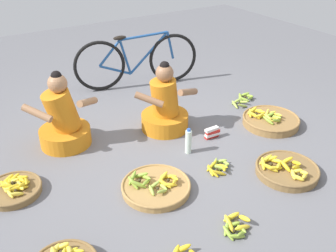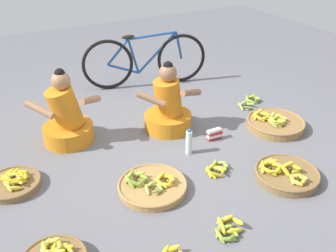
# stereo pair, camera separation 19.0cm
# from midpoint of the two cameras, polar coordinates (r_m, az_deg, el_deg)

# --- Properties ---
(ground_plane) EXTENTS (10.00, 10.00, 0.00)m
(ground_plane) POSITION_cam_midpoint_polar(r_m,az_deg,el_deg) (3.90, -0.00, -3.21)
(ground_plane) COLOR slate
(vendor_woman_front) EXTENTS (0.73, 0.52, 0.79)m
(vendor_woman_front) POSITION_cam_midpoint_polar(r_m,az_deg,el_deg) (4.11, 1.33, 2.67)
(vendor_woman_front) COLOR orange
(vendor_woman_front) RESTS_ON ground
(vendor_woman_behind) EXTENTS (0.76, 0.52, 0.81)m
(vendor_woman_behind) POSITION_cam_midpoint_polar(r_m,az_deg,el_deg) (3.99, -13.75, 1.02)
(vendor_woman_behind) COLOR orange
(vendor_woman_behind) RESTS_ON ground
(bicycle_leaning) EXTENTS (1.66, 0.46, 0.73)m
(bicycle_leaning) POSITION_cam_midpoint_polar(r_m,az_deg,el_deg) (5.20, -2.42, 9.85)
(bicycle_leaning) COLOR black
(bicycle_leaning) RESTS_ON ground
(banana_basket_back_center) EXTENTS (0.48, 0.48, 0.14)m
(banana_basket_back_center) POSITION_cam_midpoint_polar(r_m,az_deg,el_deg) (3.58, -20.91, -8.04)
(banana_basket_back_center) COLOR brown
(banana_basket_back_center) RESTS_ON ground
(banana_basket_back_left) EXTENTS (0.58, 0.58, 0.15)m
(banana_basket_back_left) POSITION_cam_midpoint_polar(r_m,az_deg,el_deg) (3.63, 18.90, -6.91)
(banana_basket_back_left) COLOR brown
(banana_basket_back_left) RESTS_ON ground
(banana_basket_front_left) EXTENTS (0.61, 0.61, 0.14)m
(banana_basket_front_left) POSITION_cam_midpoint_polar(r_m,az_deg,el_deg) (3.32, -0.73, -9.04)
(banana_basket_front_left) COLOR #A87F47
(banana_basket_front_left) RESTS_ON ground
(banana_basket_near_bicycle) EXTENTS (0.64, 0.64, 0.17)m
(banana_basket_near_bicycle) POSITION_cam_midpoint_polar(r_m,az_deg,el_deg) (4.41, 17.08, 0.37)
(banana_basket_near_bicycle) COLOR olive
(banana_basket_near_bicycle) RESTS_ON ground
(loose_bananas_mid_right) EXTENTS (0.27, 0.24, 0.10)m
(loose_bananas_mid_right) POSITION_cam_midpoint_polar(r_m,az_deg,el_deg) (3.01, 10.95, -14.98)
(loose_bananas_mid_right) COLOR #8CAD38
(loose_bananas_mid_right) RESTS_ON ground
(loose_bananas_mid_left) EXTENTS (0.39, 0.31, 0.09)m
(loose_bananas_mid_left) POSITION_cam_midpoint_polar(r_m,az_deg,el_deg) (4.90, 13.36, 3.62)
(loose_bananas_mid_left) COLOR #8CAD38
(loose_bananas_mid_left) RESTS_ON ground
(loose_bananas_front_right) EXTENTS (0.27, 0.25, 0.09)m
(loose_bananas_front_right) POSITION_cam_midpoint_polar(r_m,az_deg,el_deg) (3.59, 8.99, -6.42)
(loose_bananas_front_right) COLOR gold
(loose_bananas_front_right) RESTS_ON ground
(water_bottle) EXTENTS (0.06, 0.06, 0.27)m
(water_bottle) POSITION_cam_midpoint_polar(r_m,az_deg,el_deg) (3.75, 4.63, -2.47)
(water_bottle) COLOR silver
(water_bottle) RESTS_ON ground
(packet_carton_stack) EXTENTS (0.17, 0.07, 0.12)m
(packet_carton_stack) POSITION_cam_midpoint_polar(r_m,az_deg,el_deg) (4.04, 8.35, -1.27)
(packet_carton_stack) COLOR red
(packet_carton_stack) RESTS_ON ground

